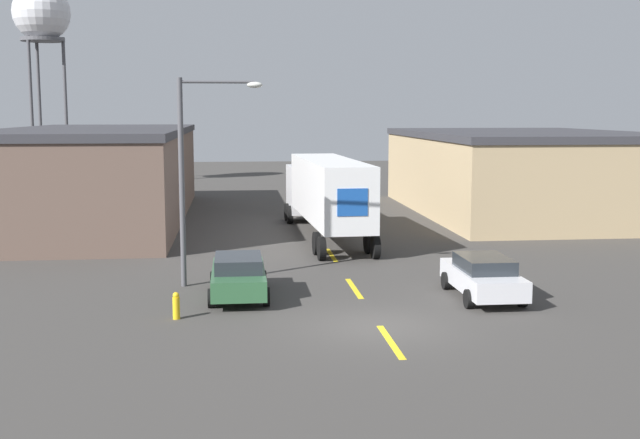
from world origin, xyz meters
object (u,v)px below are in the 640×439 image
at_px(semi_truck, 325,190).
at_px(water_tower, 42,16).
at_px(street_lamp, 192,164).
at_px(fire_hydrant, 176,306).
at_px(parked_car_left_near, 238,275).
at_px(parked_car_right_near, 483,276).

bearing_deg(semi_truck, water_tower, 121.06).
relative_size(water_tower, street_lamp, 2.24).
relative_size(semi_truck, fire_hydrant, 17.50).
xyz_separation_m(semi_truck, fire_hydrant, (-6.36, -15.60, -1.98)).
bearing_deg(street_lamp, parked_car_left_near, -51.37).
height_order(parked_car_right_near, water_tower, water_tower).
xyz_separation_m(parked_car_right_near, street_lamp, (-9.87, 2.96, 3.68)).
bearing_deg(parked_car_right_near, street_lamp, 163.30).
distance_m(semi_truck, water_tower, 38.23).
bearing_deg(parked_car_right_near, water_tower, 118.69).
bearing_deg(street_lamp, parked_car_right_near, -16.70).
bearing_deg(parked_car_left_near, parked_car_right_near, -6.79).
distance_m(water_tower, street_lamp, 44.56).
height_order(parked_car_right_near, fire_hydrant, parked_car_right_near).
bearing_deg(fire_hydrant, street_lamp, 85.85).
bearing_deg(semi_truck, fire_hydrant, -114.99).
height_order(parked_car_left_near, street_lamp, street_lamp).
height_order(semi_truck, parked_car_right_near, semi_truck).
bearing_deg(parked_car_right_near, fire_hydrant, -170.26).
distance_m(parked_car_right_near, parked_car_left_near, 8.35).
distance_m(water_tower, fire_hydrant, 49.80).
height_order(semi_truck, parked_car_left_near, semi_truck).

